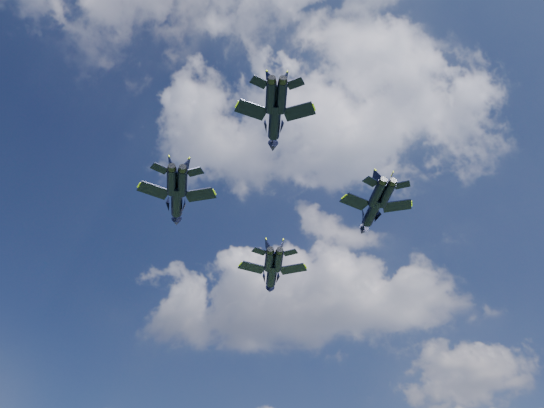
{
  "coord_description": "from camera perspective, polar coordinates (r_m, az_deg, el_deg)",
  "views": [
    {
      "loc": [
        10.12,
        -69.19,
        3.24
      ],
      "look_at": [
        -5.49,
        0.56,
        59.78
      ],
      "focal_mm": 35.0,
      "sensor_mm": 36.0,
      "label": 1
    }
  ],
  "objects": [
    {
      "name": "jet_slot",
      "position": [
        78.86,
        0.27,
        8.73
      ],
      "size": [
        11.41,
        15.37,
        3.62
      ],
      "rotation": [
        0.0,
        0.0,
        0.27
      ],
      "color": "black"
    },
    {
      "name": "jet_left",
      "position": [
        92.92,
        -10.2,
        0.19
      ],
      "size": [
        12.52,
        17.35,
        4.11
      ],
      "rotation": [
        0.0,
        0.0,
        0.37
      ],
      "color": "black"
    },
    {
      "name": "jet_right",
      "position": [
        96.48,
        10.67,
        -0.92
      ],
      "size": [
        12.22,
        16.96,
        4.02
      ],
      "rotation": [
        0.0,
        0.0,
        0.38
      ],
      "color": "black"
    },
    {
      "name": "jet_lead",
      "position": [
        107.28,
        -0.04,
        -7.66
      ],
      "size": [
        13.17,
        17.84,
        4.2
      ],
      "rotation": [
        0.0,
        0.0,
        0.29
      ],
      "color": "black"
    }
  ]
}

